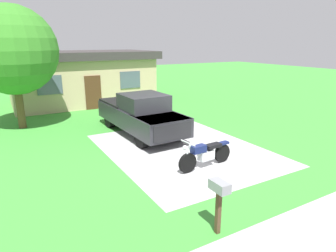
{
  "coord_description": "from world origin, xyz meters",
  "views": [
    {
      "loc": [
        -6.05,
        -9.28,
        4.11
      ],
      "look_at": [
        -0.41,
        0.48,
        0.9
      ],
      "focal_mm": 31.69,
      "sensor_mm": 36.0,
      "label": 1
    }
  ],
  "objects_px": {
    "shade_tree": "(12,50)",
    "neighbor_house": "(82,77)",
    "motorcycle": "(205,154)",
    "mailbox": "(219,193)",
    "pickup_truck": "(139,113)"
  },
  "relations": [
    {
      "from": "mailbox",
      "to": "neighbor_house",
      "type": "xyz_separation_m",
      "value": [
        1.33,
        16.39,
        0.81
      ]
    },
    {
      "from": "mailbox",
      "to": "neighbor_house",
      "type": "distance_m",
      "value": 16.46
    },
    {
      "from": "shade_tree",
      "to": "neighbor_house",
      "type": "distance_m",
      "value": 6.82
    },
    {
      "from": "mailbox",
      "to": "neighbor_house",
      "type": "relative_size",
      "value": 0.13
    },
    {
      "from": "shade_tree",
      "to": "neighbor_house",
      "type": "bearing_deg",
      "value": 48.64
    },
    {
      "from": "motorcycle",
      "to": "pickup_truck",
      "type": "xyz_separation_m",
      "value": [
        -0.27,
        4.67,
        0.48
      ]
    },
    {
      "from": "motorcycle",
      "to": "neighbor_house",
      "type": "distance_m",
      "value": 13.42
    },
    {
      "from": "mailbox",
      "to": "shade_tree",
      "type": "relative_size",
      "value": 0.22
    },
    {
      "from": "neighbor_house",
      "to": "motorcycle",
      "type": "bearing_deg",
      "value": -87.39
    },
    {
      "from": "pickup_truck",
      "to": "neighbor_house",
      "type": "distance_m",
      "value": 8.72
    },
    {
      "from": "pickup_truck",
      "to": "neighbor_house",
      "type": "relative_size",
      "value": 0.59
    },
    {
      "from": "motorcycle",
      "to": "neighbor_house",
      "type": "relative_size",
      "value": 0.23
    },
    {
      "from": "mailbox",
      "to": "shade_tree",
      "type": "distance_m",
      "value": 12.18
    },
    {
      "from": "pickup_truck",
      "to": "neighbor_house",
      "type": "height_order",
      "value": "neighbor_house"
    },
    {
      "from": "mailbox",
      "to": "neighbor_house",
      "type": "bearing_deg",
      "value": 85.35
    }
  ]
}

